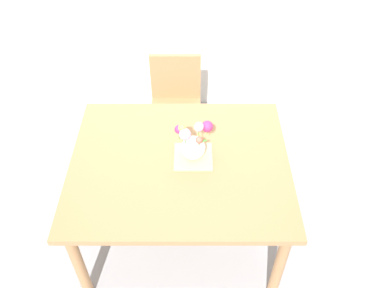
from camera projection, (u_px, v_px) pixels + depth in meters
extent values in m
plane|color=#939399|center=(181.00, 229.00, 3.15)|extent=(12.00, 12.00, 0.00)
cube|color=#9E7047|center=(178.00, 164.00, 2.62)|extent=(1.41, 1.17, 0.04)
cylinder|color=#9E7047|center=(78.00, 266.00, 2.53)|extent=(0.07, 0.07, 0.73)
cylinder|color=#9E7047|center=(278.00, 265.00, 2.53)|extent=(0.07, 0.07, 0.73)
cylinder|color=#9E7047|center=(103.00, 149.00, 3.25)|extent=(0.07, 0.07, 0.73)
cylinder|color=#9E7047|center=(259.00, 149.00, 3.25)|extent=(0.07, 0.07, 0.73)
cube|color=#9E7047|center=(174.00, 113.00, 3.43)|extent=(0.42, 0.42, 0.04)
cylinder|color=#9E7047|center=(196.00, 148.00, 3.47)|extent=(0.04, 0.04, 0.44)
cylinder|color=#9E7047|center=(154.00, 148.00, 3.46)|extent=(0.04, 0.04, 0.44)
cylinder|color=#9E7047|center=(195.00, 120.00, 3.72)|extent=(0.04, 0.04, 0.44)
cylinder|color=#9E7047|center=(156.00, 120.00, 3.72)|extent=(0.04, 0.04, 0.44)
cube|color=#9E7047|center=(174.00, 77.00, 3.40)|extent=(0.42, 0.04, 0.42)
cube|color=tan|center=(192.00, 157.00, 2.63)|extent=(0.25, 0.25, 0.01)
sphere|color=silver|center=(192.00, 148.00, 2.58)|extent=(0.16, 0.16, 0.16)
sphere|color=#E55B4C|center=(198.00, 141.00, 2.47)|extent=(0.05, 0.05, 0.05)
cylinder|color=#478438|center=(198.00, 144.00, 2.49)|extent=(0.01, 0.01, 0.05)
sphere|color=#D12D66|center=(178.00, 129.00, 2.49)|extent=(0.06, 0.06, 0.06)
cylinder|color=#478438|center=(178.00, 134.00, 2.52)|extent=(0.01, 0.01, 0.08)
sphere|color=#EFD14C|center=(181.00, 128.00, 2.47)|extent=(0.05, 0.05, 0.05)
cylinder|color=#478438|center=(181.00, 134.00, 2.51)|extent=(0.01, 0.01, 0.11)
sphere|color=#EA9EBC|center=(198.00, 127.00, 2.49)|extent=(0.06, 0.06, 0.06)
cylinder|color=#478438|center=(198.00, 133.00, 2.52)|extent=(0.01, 0.01, 0.10)
sphere|color=#EA9EBC|center=(184.00, 134.00, 2.47)|extent=(0.08, 0.08, 0.08)
cylinder|color=#478438|center=(184.00, 139.00, 2.50)|extent=(0.01, 0.01, 0.08)
sphere|color=#D12D66|center=(206.00, 126.00, 2.54)|extent=(0.07, 0.07, 0.07)
cylinder|color=#478438|center=(206.00, 130.00, 2.56)|extent=(0.01, 0.01, 0.07)
ellipsoid|color=#478438|center=(202.00, 127.00, 2.56)|extent=(0.06, 0.07, 0.04)
ellipsoid|color=#478438|center=(201.00, 141.00, 2.52)|extent=(0.07, 0.04, 0.03)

